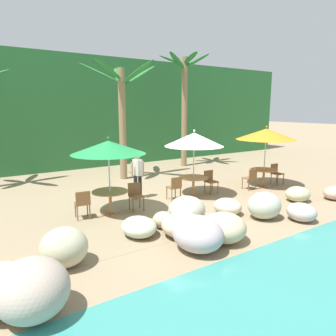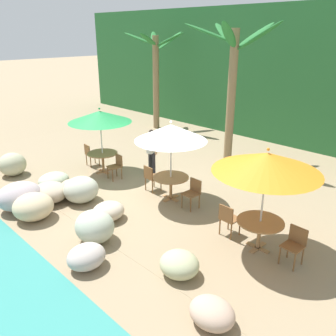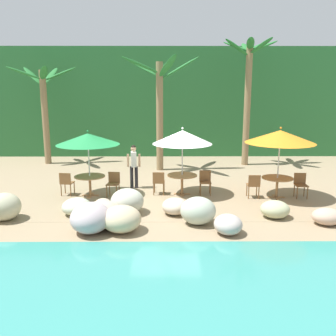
% 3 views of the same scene
% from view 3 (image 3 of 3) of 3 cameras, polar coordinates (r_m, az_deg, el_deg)
% --- Properties ---
extents(ground_plane, '(120.00, 120.00, 0.00)m').
position_cam_3_polar(ground_plane, '(13.46, -0.37, -4.38)').
color(ground_plane, '#937F60').
extents(terrace_deck, '(18.00, 5.20, 0.01)m').
position_cam_3_polar(terrace_deck, '(13.46, -0.37, -4.37)').
color(terrace_deck, '#937F60').
rests_on(terrace_deck, ground).
extents(foliage_backdrop, '(28.00, 2.40, 6.00)m').
position_cam_3_polar(foliage_backdrop, '(21.90, -0.38, 10.12)').
color(foliage_backdrop, '#286633').
rests_on(foliage_backdrop, ground).
extents(rock_seawall, '(11.61, 3.09, 0.95)m').
position_cam_3_polar(rock_seawall, '(10.85, -11.70, -6.81)').
color(rock_seawall, '#B5BEA7').
rests_on(rock_seawall, ground).
extents(umbrella_green, '(2.23, 2.23, 2.40)m').
position_cam_3_polar(umbrella_green, '(13.39, -12.21, 4.38)').
color(umbrella_green, silver).
rests_on(umbrella_green, ground).
extents(dining_table_green, '(1.10, 1.10, 0.74)m').
position_cam_3_polar(dining_table_green, '(13.67, -11.93, -1.72)').
color(dining_table_green, '#A37547').
rests_on(dining_table_green, ground).
extents(chair_green_seaward, '(0.47, 0.48, 0.87)m').
position_cam_3_polar(chair_green_seaward, '(13.52, -8.38, -2.18)').
color(chair_green_seaward, brown).
rests_on(chair_green_seaward, ground).
extents(chair_green_inland, '(0.47, 0.48, 0.87)m').
position_cam_3_polar(chair_green_inland, '(13.91, -15.35, -2.09)').
color(chair_green_inland, brown).
rests_on(chair_green_inland, ground).
extents(umbrella_white, '(2.14, 2.14, 2.48)m').
position_cam_3_polar(umbrella_white, '(13.27, 2.24, 4.76)').
color(umbrella_white, silver).
rests_on(umbrella_white, ground).
extents(dining_table_white, '(1.10, 1.10, 0.74)m').
position_cam_3_polar(dining_table_white, '(13.55, 2.18, -1.57)').
color(dining_table_white, '#A37547').
rests_on(dining_table_white, ground).
extents(chair_white_seaward, '(0.44, 0.45, 0.87)m').
position_cam_3_polar(chair_white_seaward, '(13.69, 5.74, -1.92)').
color(chair_white_seaward, brown).
rests_on(chair_white_seaward, ground).
extents(chair_white_inland, '(0.44, 0.45, 0.87)m').
position_cam_3_polar(chair_white_inland, '(13.53, -1.43, -2.04)').
color(chair_white_inland, brown).
rests_on(chair_white_inland, ground).
extents(umbrella_orange, '(2.41, 2.41, 2.53)m').
position_cam_3_polar(umbrella_orange, '(13.41, 16.87, 4.64)').
color(umbrella_orange, silver).
rests_on(umbrella_orange, ground).
extents(dining_table_orange, '(1.10, 1.10, 0.74)m').
position_cam_3_polar(dining_table_orange, '(13.71, 16.46, -1.93)').
color(dining_table_orange, '#A37547').
rests_on(dining_table_orange, ground).
extents(chair_orange_seaward, '(0.44, 0.45, 0.87)m').
position_cam_3_polar(chair_orange_seaward, '(14.05, 19.70, -2.24)').
color(chair_orange_seaward, brown).
rests_on(chair_orange_seaward, ground).
extents(chair_orange_inland, '(0.43, 0.44, 0.87)m').
position_cam_3_polar(chair_orange_inland, '(13.45, 13.03, -2.46)').
color(chair_orange_inland, brown).
rests_on(chair_orange_inland, ground).
extents(palm_tree_nearest, '(3.20, 3.22, 4.90)m').
position_cam_3_polar(palm_tree_nearest, '(19.78, -18.53, 9.99)').
color(palm_tree_nearest, olive).
rests_on(palm_tree_nearest, ground).
extents(palm_tree_second, '(3.52, 3.56, 5.25)m').
position_cam_3_polar(palm_tree_second, '(17.29, -1.32, 11.15)').
color(palm_tree_second, olive).
rests_on(palm_tree_second, ground).
extents(palm_tree_third, '(2.73, 2.81, 6.10)m').
position_cam_3_polar(palm_tree_third, '(18.88, 12.27, 12.89)').
color(palm_tree_third, olive).
rests_on(palm_tree_third, ground).
extents(waiter_in_white, '(0.52, 0.36, 1.70)m').
position_cam_3_polar(waiter_in_white, '(14.39, -5.29, 0.73)').
color(waiter_in_white, '#232328').
rests_on(waiter_in_white, ground).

